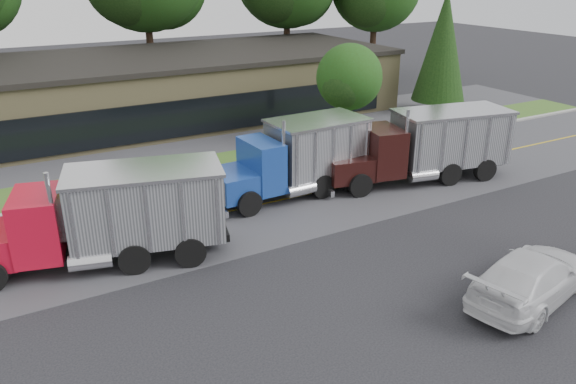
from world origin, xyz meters
The scene contains 13 objects.
ground centered at (0.00, 0.00, 0.00)m, with size 140.00×140.00×0.00m, color #313136.
road centered at (0.00, 9.00, 0.00)m, with size 60.00×8.00×0.02m, color #545459.
center_line centered at (0.00, 9.00, 0.00)m, with size 60.00×0.12×0.01m, color gold.
curb centered at (0.00, 13.20, 0.00)m, with size 60.00×0.30×0.12m, color #9E9E99.
grass_verge centered at (0.00, 15.00, 0.00)m, with size 60.00×3.40×0.03m, color #366020.
far_parking centered at (0.00, 20.00, 0.00)m, with size 60.00×7.00×0.02m, color #545459.
strip_mall centered at (2.00, 26.00, 2.00)m, with size 32.00×12.00×4.00m, color #95875B.
evergreen_right centered at (20.00, 18.00, 4.65)m, with size 3.73×3.73×8.48m.
tree_verge centered at (10.06, 15.05, 3.68)m, with size 4.06×3.82×5.79m.
dump_truck_red centered at (-5.65, 7.09, 1.81)m, with size 9.34×4.65×3.36m.
dump_truck_blue centered at (3.35, 9.45, 1.80)m, with size 7.64×2.90×3.36m.
dump_truck_maroon centered at (9.70, 7.93, 1.81)m, with size 9.67×4.32×3.36m.
rally_car centered at (5.22, -1.90, 0.79)m, with size 2.21×5.45×1.58m, color silver.
Camera 1 is at (-9.01, -11.48, 9.90)m, focal length 35.00 mm.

